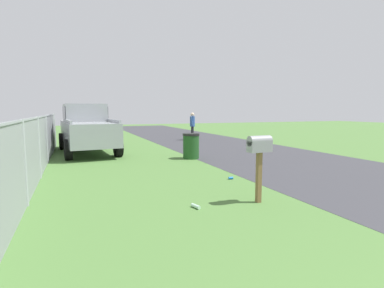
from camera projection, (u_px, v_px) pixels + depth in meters
The scene contains 8 objects.
road_asphalt at pixel (380, 183), 7.49m from camera, with size 60.00×5.78×0.01m, color #38383D.
mailbox at pixel (259, 149), 5.81m from camera, with size 0.22×0.48×1.32m.
pickup_truck at pixel (87, 127), 12.95m from camera, with size 5.31×2.44×2.09m.
trash_bin at pixel (191, 146), 11.28m from camera, with size 0.63×0.63×0.95m.
pedestrian at pixel (192, 124), 18.29m from camera, with size 0.43×0.39×1.68m.
fence_section at pixel (33, 151), 6.76m from camera, with size 17.75×0.07×1.65m.
litter_bottle_midfield_a at pixel (196, 206), 5.57m from camera, with size 0.07×0.07×0.22m, color #B2D8BF.
litter_can_far_scatter at pixel (231, 178), 7.91m from camera, with size 0.07×0.07×0.12m, color blue.
Camera 1 is at (0.90, 2.98, 1.81)m, focal length 28.07 mm.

